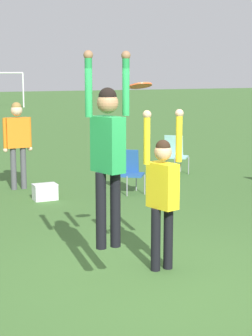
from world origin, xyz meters
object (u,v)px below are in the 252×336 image
object	(u,v)px
person_defending	(163,187)
camping_chair_1	(176,152)
frisbee	(140,86)
person_spectator_near	(17,136)
camping_chair_3	(130,169)
person_jumping	(108,145)
cooler_box	(45,192)

from	to	relation	value
person_defending	camping_chair_1	size ratio (longest dim) A/B	2.21
frisbee	person_spectator_near	distance (m)	5.74
frisbee	person_spectator_near	bearing A→B (deg)	91.21
camping_chair_3	person_spectator_near	bearing A→B (deg)	2.11
person_jumping	person_spectator_near	xyz separation A→B (m)	(0.36, 5.77, -0.54)
person_jumping	frisbee	bearing A→B (deg)	-87.91
person_jumping	cooler_box	size ratio (longest dim) A/B	4.89
camping_chair_1	person_spectator_near	world-z (taller)	person_spectator_near
frisbee	camping_chair_3	size ratio (longest dim) A/B	0.31
frisbee	camping_chair_3	world-z (taller)	frisbee
person_defending	person_jumping	bearing A→B (deg)	-90.00
person_spectator_near	cooler_box	world-z (taller)	person_spectator_near
camping_chair_3	person_spectator_near	size ratio (longest dim) A/B	0.48
camping_chair_1	person_spectator_near	bearing A→B (deg)	44.39
frisbee	cooler_box	bearing A→B (deg)	88.66
person_spectator_near	cooler_box	xyz separation A→B (m)	(0.22, -1.19, -0.96)
frisbee	camping_chair_1	bearing A→B (deg)	57.05
camping_chair_3	person_spectator_near	world-z (taller)	person_spectator_near
person_jumping	cooler_box	world-z (taller)	person_jumping
person_spectator_near	frisbee	bearing A→B (deg)	-89.36
person_spectator_near	camping_chair_3	bearing A→B (deg)	-32.80
camping_chair_3	person_spectator_near	distance (m)	2.44
person_spectator_near	camping_chair_1	bearing A→B (deg)	3.87
cooler_box	person_defending	bearing A→B (deg)	-86.75
camping_chair_3	person_jumping	bearing A→B (deg)	96.82
person_jumping	cooler_box	distance (m)	4.86
frisbee	person_jumping	bearing A→B (deg)	-161.92
frisbee	person_defending	bearing A→B (deg)	13.08
camping_chair_1	cooler_box	bearing A→B (deg)	61.75
person_defending	camping_chair_1	bearing A→B (deg)	133.17
camping_chair_3	cooler_box	xyz separation A→B (m)	(-1.77, 0.07, -0.34)
person_defending	camping_chair_3	size ratio (longest dim) A/B	2.29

